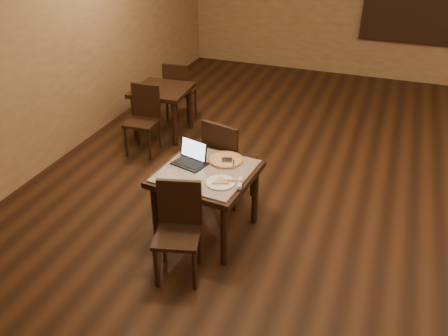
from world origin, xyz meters
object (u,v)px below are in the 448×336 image
at_px(chair_main_far, 225,158).
at_px(other_table_b, 162,96).
at_px(laptop, 191,157).
at_px(pizza_pan, 226,161).
at_px(tiled_table, 206,179).
at_px(chair_main_near, 179,224).
at_px(other_table_b_chair_far, 179,88).
at_px(other_table_b_chair_near, 144,115).

height_order(chair_main_far, other_table_b, chair_main_far).
height_order(chair_main_far, laptop, chair_main_far).
relative_size(pizza_pan, other_table_b, 0.43).
bearing_deg(tiled_table, chair_main_near, -86.59).
relative_size(tiled_table, laptop, 2.69).
relative_size(chair_main_far, other_table_b_chair_far, 1.10).
bearing_deg(other_table_b_chair_near, chair_main_near, -57.39).
distance_m(pizza_pan, other_table_b, 2.39).
bearing_deg(laptop, chair_main_near, -60.65).
bearing_deg(other_table_b, tiled_table, -56.05).
height_order(chair_main_near, other_table_b_chair_near, chair_main_near).
distance_m(tiled_table, other_table_b, 2.49).
bearing_deg(other_table_b_chair_far, laptop, 114.97).
bearing_deg(other_table_b_chair_near, pizza_pan, -39.63).
distance_m(chair_main_far, laptop, 0.59).
height_order(tiled_table, other_table_b_chair_near, other_table_b_chair_near).
height_order(tiled_table, chair_main_near, chair_main_near).
xyz_separation_m(laptop, pizza_pan, (0.32, 0.14, -0.05)).
height_order(chair_main_near, other_table_b_chair_far, chair_main_near).
xyz_separation_m(other_table_b, other_table_b_chair_near, (-0.00, -0.54, -0.07)).
height_order(chair_main_near, laptop, laptop).
distance_m(tiled_table, laptop, 0.28).
relative_size(pizza_pan, other_table_b_chair_near, 0.37).
distance_m(tiled_table, chair_main_far, 0.62).
bearing_deg(chair_main_far, other_table_b, -29.38).
bearing_deg(other_table_b_chair_far, other_table_b, 86.42).
relative_size(other_table_b, other_table_b_chair_far, 0.87).
bearing_deg(other_table_b_chair_far, pizza_pan, 122.09).
bearing_deg(laptop, pizza_pan, 38.79).
bearing_deg(chair_main_far, tiled_table, 105.50).
distance_m(other_table_b_chair_near, other_table_b_chair_far, 1.09).
bearing_deg(other_table_b_chair_far, chair_main_near, 111.98).
bearing_deg(tiled_table, other_table_b, 132.40).
bearing_deg(chair_main_far, pizza_pan, 124.29).
height_order(chair_main_near, other_table_b, chair_main_near).
relative_size(chair_main_far, pizza_pan, 2.99).
bearing_deg(pizza_pan, chair_main_near, -99.30).
bearing_deg(other_table_b, other_table_b_chair_near, -93.58).
distance_m(laptop, other_table_b_chair_near, 1.89).
distance_m(tiled_table, chair_main_near, 0.63).
xyz_separation_m(other_table_b, other_table_b_chair_far, (0.00, 0.54, -0.07)).
bearing_deg(other_table_b, pizza_pan, -50.26).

